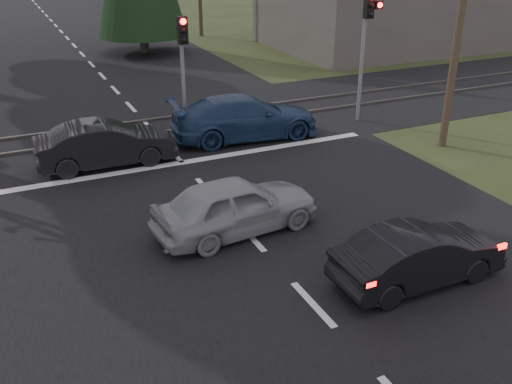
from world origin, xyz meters
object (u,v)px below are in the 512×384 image
utility_pole_near (463,0)px  dark_car_far (106,144)px  silver_car (236,206)px  blue_sedan (245,117)px  traffic_signal_right (367,32)px  traffic_signal_center (183,56)px  dark_hatchback (418,256)px

utility_pole_near → dark_car_far: utility_pole_near is taller
silver_car → blue_sedan: size_ratio=0.79×
traffic_signal_right → blue_sedan: size_ratio=0.91×
traffic_signal_right → traffic_signal_center: size_ratio=1.15×
utility_pole_near → silver_car: size_ratio=2.22×
blue_sedan → traffic_signal_right: bearing=-85.8°
utility_pole_near → dark_hatchback: utility_pole_near is taller
silver_car → dark_car_far: size_ratio=0.97×
dark_hatchback → traffic_signal_right: bearing=-28.7°
traffic_signal_right → dark_hatchback: traffic_signal_right is taller
traffic_signal_center → blue_sedan: size_ratio=0.80×
traffic_signal_right → silver_car: size_ratio=1.16×
silver_car → traffic_signal_right: bearing=-57.6°
utility_pole_near → traffic_signal_right: bearing=105.3°
dark_hatchback → dark_car_far: size_ratio=0.88×
traffic_signal_center → silver_car: 7.69m
traffic_signal_right → blue_sedan: bearing=179.2°
blue_sedan → dark_car_far: bearing=101.4°
dark_car_far → silver_car: bearing=-159.7°
dark_hatchback → traffic_signal_center: bearing=6.6°
dark_hatchback → silver_car: size_ratio=0.91×
traffic_signal_right → silver_car: 10.20m
utility_pole_near → dark_hatchback: (-6.16, -6.18, -4.12)m
blue_sedan → dark_car_far: blue_sedan is taller
blue_sedan → dark_car_far: size_ratio=1.23×
traffic_signal_right → dark_hatchback: bearing=-118.3°
dark_hatchback → blue_sedan: size_ratio=0.72×
traffic_signal_center → blue_sedan: (1.75, -1.14, -2.06)m
dark_hatchback → silver_car: bearing=35.0°
traffic_signal_right → traffic_signal_center: traffic_signal_right is taller
blue_sedan → utility_pole_near: bearing=-116.7°
traffic_signal_right → blue_sedan: traffic_signal_right is taller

